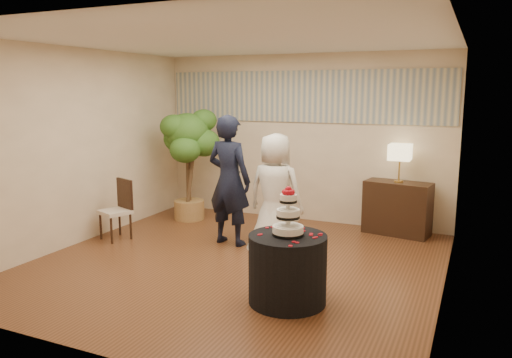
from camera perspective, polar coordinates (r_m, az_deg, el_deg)
The scene contains 15 objects.
floor at distance 6.52m, azimuth -2.28°, elevation -9.62°, with size 5.00×5.00×0.00m, color brown.
ceiling at distance 6.17m, azimuth -2.46°, elevation 15.66°, with size 5.00×5.00×0.00m, color white.
wall_back at distance 8.49m, azimuth 5.23°, elevation 4.64°, with size 5.00×0.06×2.80m, color beige.
wall_front at distance 4.14m, azimuth -18.03°, elevation -1.54°, with size 5.00×0.06×2.80m, color beige.
wall_left at distance 7.64m, azimuth -19.41°, elevation 3.51°, with size 0.06×5.00×2.80m, color beige.
wall_right at distance 5.56m, azimuth 21.37°, elevation 1.12°, with size 0.06×5.00×2.80m, color beige.
mural_border at distance 8.43m, azimuth 5.26°, elevation 9.37°, with size 4.90×0.02×0.85m, color #A4A698.
groom at distance 7.12m, azimuth -3.08°, elevation -0.16°, with size 0.68×0.45×1.87m, color black.
bride at distance 6.95m, azimuth 2.21°, elevation -1.42°, with size 0.81×0.81×1.63m, color white.
cake_table at distance 5.29m, azimuth 3.62°, elevation -10.22°, with size 0.82×0.82×0.73m, color black.
wedding_cake at distance 5.11m, azimuth 3.70°, elevation -3.67°, with size 0.33×0.33×0.51m, color white, non-canonical shape.
console at distance 8.01m, azimuth 15.84°, elevation -3.22°, with size 0.99×0.44×0.82m, color black.
table_lamp at distance 7.88m, azimuth 16.08°, elevation 1.75°, with size 0.33×0.33×0.58m, color beige, non-canonical shape.
ficus_tree at distance 8.57m, azimuth -7.75°, elevation 1.71°, with size 0.92×0.92×1.93m, color #36641F, non-canonical shape.
side_chair at distance 7.71m, azimuth -15.83°, elevation -3.44°, with size 0.41×0.43×0.90m, color black, non-canonical shape.
Camera 1 is at (2.75, -5.49, 2.20)m, focal length 35.00 mm.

